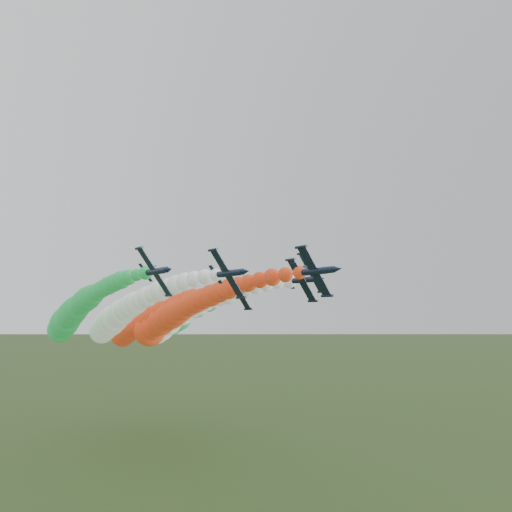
# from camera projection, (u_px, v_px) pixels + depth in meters

# --- Properties ---
(jet_lead) EXTENTS (15.46, 92.69, 21.97)m
(jet_lead) POSITION_uv_depth(u_px,v_px,m) (172.00, 317.00, 139.01)
(jet_lead) COLOR #101B32
(jet_lead) RESTS_ON ground
(jet_inner_left) EXTENTS (14.47, 91.69, 20.97)m
(jet_inner_left) POSITION_uv_depth(u_px,v_px,m) (120.00, 316.00, 139.91)
(jet_inner_left) COLOR #101B32
(jet_inner_left) RESTS_ON ground
(jet_inner_right) EXTENTS (15.05, 92.28, 21.56)m
(jet_inner_right) POSITION_uv_depth(u_px,v_px,m) (177.00, 319.00, 154.83)
(jet_inner_right) COLOR #101B32
(jet_inner_right) RESTS_ON ground
(jet_outer_left) EXTENTS (14.61, 91.83, 21.11)m
(jet_outer_left) POSITION_uv_depth(u_px,v_px,m) (73.00, 315.00, 141.02)
(jet_outer_left) COLOR #101B32
(jet_outer_left) RESTS_ON ground
(jet_outer_right) EXTENTS (14.95, 92.18, 21.46)m
(jet_outer_right) POSITION_uv_depth(u_px,v_px,m) (192.00, 311.00, 163.41)
(jet_outer_right) COLOR #101B32
(jet_outer_right) RESTS_ON ground
(jet_trail) EXTENTS (14.98, 92.21, 21.49)m
(jet_trail) POSITION_uv_depth(u_px,v_px,m) (140.00, 323.00, 162.14)
(jet_trail) COLOR #101B32
(jet_trail) RESTS_ON ground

